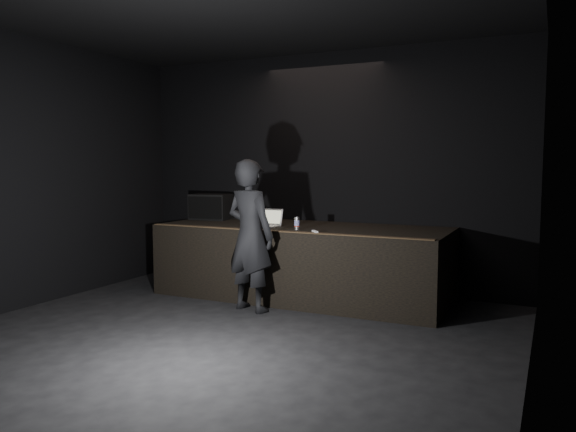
% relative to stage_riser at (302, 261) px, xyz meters
% --- Properties ---
extents(ground, '(7.00, 7.00, 0.00)m').
position_rel_stage_riser_xyz_m(ground, '(0.00, -2.73, -0.50)').
color(ground, black).
rests_on(ground, ground).
extents(room_walls, '(6.10, 7.10, 3.52)m').
position_rel_stage_riser_xyz_m(room_walls, '(0.00, -2.73, 1.52)').
color(room_walls, black).
rests_on(room_walls, ground).
extents(stage_riser, '(4.00, 1.50, 1.00)m').
position_rel_stage_riser_xyz_m(stage_riser, '(0.00, 0.00, 0.00)').
color(stage_riser, black).
rests_on(stage_riser, ground).
extents(riser_lip, '(3.92, 0.10, 0.01)m').
position_rel_stage_riser_xyz_m(riser_lip, '(0.00, -0.71, 0.51)').
color(riser_lip, brown).
rests_on(riser_lip, stage_riser).
extents(stage_monitor, '(0.64, 0.50, 0.39)m').
position_rel_stage_riser_xyz_m(stage_monitor, '(-1.67, 0.25, 0.70)').
color(stage_monitor, black).
rests_on(stage_monitor, stage_riser).
extents(cable, '(0.82, 0.12, 0.02)m').
position_rel_stage_riser_xyz_m(cable, '(-1.20, 0.44, 0.51)').
color(cable, black).
rests_on(cable, stage_riser).
extents(laptop, '(0.36, 0.32, 0.24)m').
position_rel_stage_riser_xyz_m(laptop, '(-0.41, -0.24, 0.56)').
color(laptop, silver).
rests_on(laptop, stage_riser).
extents(beer_can, '(0.07, 0.07, 0.17)m').
position_rel_stage_riser_xyz_m(beer_can, '(0.12, -0.45, 0.58)').
color(beer_can, silver).
rests_on(beer_can, stage_riser).
extents(plastic_cup, '(0.08, 0.08, 0.10)m').
position_rel_stage_riser_xyz_m(plastic_cup, '(-0.47, 0.24, 0.55)').
color(plastic_cup, white).
rests_on(plastic_cup, stage_riser).
extents(wii_remote, '(0.13, 0.15, 0.03)m').
position_rel_stage_riser_xyz_m(wii_remote, '(0.47, -0.65, 0.51)').
color(wii_remote, white).
rests_on(wii_remote, stage_riser).
extents(person, '(0.79, 0.61, 1.92)m').
position_rel_stage_riser_xyz_m(person, '(-0.30, -0.95, 0.46)').
color(person, black).
rests_on(person, ground).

